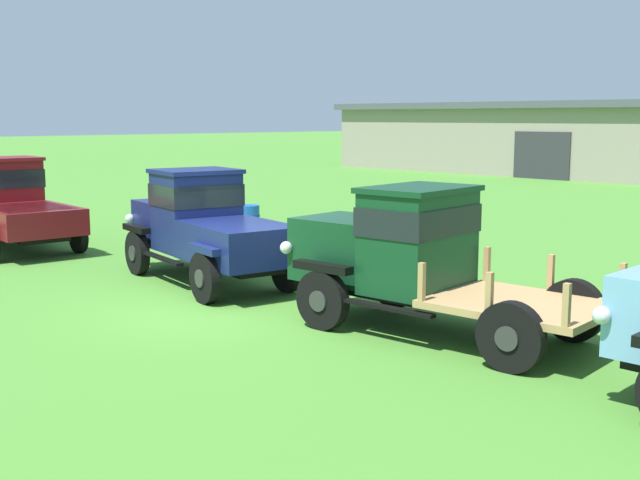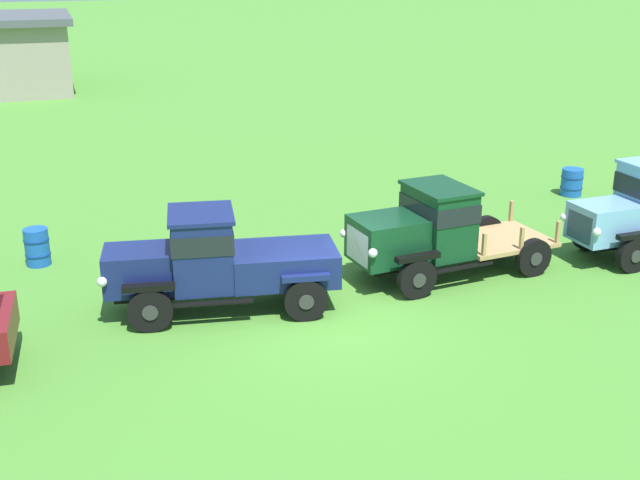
{
  "view_description": "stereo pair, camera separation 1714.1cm",
  "coord_description": "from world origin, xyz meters",
  "px_view_note": "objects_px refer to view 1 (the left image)",
  "views": [
    {
      "loc": [
        10.55,
        -7.67,
        3.13
      ],
      "look_at": [
        0.46,
        1.85,
        1.0
      ],
      "focal_mm": 45.0,
      "sensor_mm": 36.0,
      "label": 1
    },
    {
      "loc": [
        -4.9,
        -14.0,
        7.01
      ],
      "look_at": [
        0.46,
        1.85,
        1.0
      ],
      "focal_mm": 45.0,
      "sensor_mm": 36.0,
      "label": 2
    }
  ],
  "objects_px": {
    "farm_shed": "(527,137)",
    "vintage_truck_second_in_line": "(204,225)",
    "oil_drum_beside_row": "(249,223)",
    "vintage_truck_midrow_center": "(407,254)",
    "vintage_truck_foreground_near": "(5,204)"
  },
  "relations": [
    {
      "from": "farm_shed",
      "to": "vintage_truck_second_in_line",
      "type": "bearing_deg",
      "value": -67.79
    },
    {
      "from": "vintage_truck_second_in_line",
      "to": "oil_drum_beside_row",
      "type": "height_order",
      "value": "vintage_truck_second_in_line"
    },
    {
      "from": "vintage_truck_foreground_near",
      "to": "oil_drum_beside_row",
      "type": "distance_m",
      "value": 5.92
    },
    {
      "from": "farm_shed",
      "to": "vintage_truck_second_in_line",
      "type": "xyz_separation_m",
      "value": [
        12.82,
        -31.41,
        -0.9
      ]
    },
    {
      "from": "farm_shed",
      "to": "vintage_truck_midrow_center",
      "type": "bearing_deg",
      "value": -60.42
    },
    {
      "from": "vintage_truck_second_in_line",
      "to": "oil_drum_beside_row",
      "type": "bearing_deg",
      "value": 132.57
    },
    {
      "from": "vintage_truck_foreground_near",
      "to": "vintage_truck_second_in_line",
      "type": "xyz_separation_m",
      "value": [
        6.71,
        1.09,
        0.03
      ]
    },
    {
      "from": "vintage_truck_midrow_center",
      "to": "oil_drum_beside_row",
      "type": "height_order",
      "value": "vintage_truck_midrow_center"
    },
    {
      "from": "vintage_truck_midrow_center",
      "to": "oil_drum_beside_row",
      "type": "distance_m",
      "value": 9.25
    },
    {
      "from": "vintage_truck_foreground_near",
      "to": "oil_drum_beside_row",
      "type": "xyz_separation_m",
      "value": [
        3.14,
        4.98,
        -0.61
      ]
    },
    {
      "from": "vintage_truck_midrow_center",
      "to": "oil_drum_beside_row",
      "type": "xyz_separation_m",
      "value": [
        -8.46,
        3.67,
        -0.68
      ]
    },
    {
      "from": "farm_shed",
      "to": "vintage_truck_midrow_center",
      "type": "distance_m",
      "value": 35.88
    },
    {
      "from": "farm_shed",
      "to": "vintage_truck_second_in_line",
      "type": "height_order",
      "value": "farm_shed"
    },
    {
      "from": "farm_shed",
      "to": "vintage_truck_foreground_near",
      "type": "relative_size",
      "value": 4.25
    },
    {
      "from": "oil_drum_beside_row",
      "to": "vintage_truck_midrow_center",
      "type": "bearing_deg",
      "value": -23.47
    }
  ]
}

